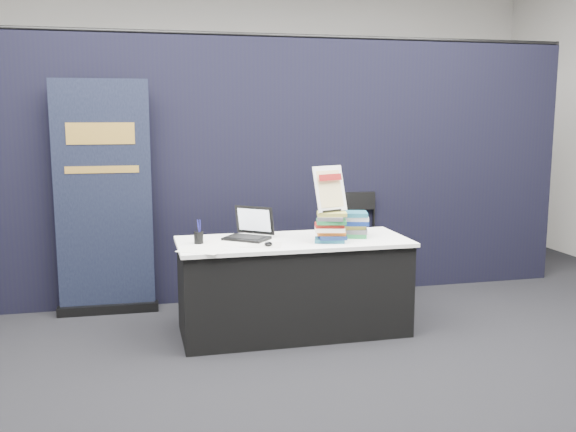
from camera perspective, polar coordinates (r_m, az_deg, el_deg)
The scene contains 15 objects.
floor at distance 4.72m, azimuth 2.12°, elevation -12.37°, with size 8.00×8.00×0.00m, color black.
wall_back at distance 8.31m, azimuth -5.39°, elevation 9.26°, with size 8.00×0.02×3.50m, color beige.
drape_partition at distance 5.97m, azimuth -1.98°, elevation 4.05°, with size 6.00×0.08×2.40m, color black.
display_table at distance 5.10m, azimuth 0.47°, elevation -6.24°, with size 1.80×0.75×0.75m.
laptop at distance 5.05m, azimuth -3.80°, elevation -1.37°, with size 0.40×0.43×0.25m.
mouse at distance 4.78m, azimuth -1.76°, elevation -2.49°, with size 0.06×0.10×0.03m, color black.
brochure_left at distance 4.88m, azimuth -5.51°, elevation -2.44°, with size 0.34×0.24×0.00m, color white.
brochure_mid at distance 4.66m, azimuth -7.67°, elevation -3.04°, with size 0.32×0.22×0.00m, color white.
brochure_right at distance 4.82m, azimuth -2.41°, elevation -2.56°, with size 0.31×0.22×0.00m, color silver.
pen_cup at distance 4.91m, azimuth -7.95°, elevation -1.91°, with size 0.07×0.07×0.09m, color black.
book_stack_tall at distance 4.91m, azimuth 3.82°, elevation -0.99°, with size 0.25×0.22×0.23m.
book_stack_short at distance 5.14m, azimuth 5.68°, elevation -0.73°, with size 0.27×0.23×0.20m.
info_sign at distance 4.90m, azimuth 3.75°, elevation 2.39°, with size 0.28×0.19×0.36m.
pullup_banner at distance 5.69m, azimuth -16.02°, elevation 0.33°, with size 0.86×0.12×2.01m.
stacking_chair at distance 6.06m, azimuth 6.32°, elevation -2.17°, with size 0.48×0.48×0.98m.
Camera 1 is at (-1.20, -4.22, 1.73)m, focal length 40.00 mm.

